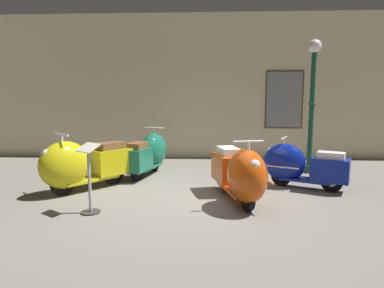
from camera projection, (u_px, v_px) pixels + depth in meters
name	position (u px, v px, depth m)	size (l,w,h in m)	color
ground_plane	(190.00, 202.00, 5.53)	(60.00, 60.00, 0.00)	slate
showroom_back_wall	(199.00, 87.00, 9.35)	(18.00, 0.24, 3.93)	beige
scooter_0	(80.00, 164.00, 6.09)	(1.53, 1.67, 1.08)	black
scooter_1	(149.00, 153.00, 7.51)	(0.84, 1.72, 1.01)	black
scooter_2	(240.00, 174.00, 5.38)	(0.91, 1.81, 1.07)	black
scooter_3	(298.00, 165.00, 6.33)	(1.58, 1.07, 0.94)	black
lamppost	(312.00, 99.00, 7.46)	(0.29, 0.29, 2.94)	#144728
info_stanchion	(90.00, 185.00, 4.94)	(0.39, 0.37, 1.04)	#333338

